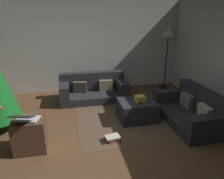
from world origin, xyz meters
name	(u,v)px	position (x,y,z in m)	size (l,w,h in m)	color
ground_plane	(90,147)	(0.00, 0.00, 0.00)	(6.40, 6.40, 0.00)	brown
rear_partition	(77,47)	(0.00, 3.14, 1.30)	(6.40, 0.12, 2.60)	beige
couch_left	(93,89)	(0.34, 2.25, 0.27)	(1.77, 0.86, 0.70)	#26262B
couch_right	(193,111)	(2.25, 0.48, 0.27)	(0.95, 1.66, 0.71)	#26262B
ottoman	(137,110)	(1.13, 0.86, 0.21)	(0.78, 0.66, 0.42)	#26262B
gift_box	(140,99)	(1.19, 0.83, 0.49)	(0.20, 0.17, 0.13)	gold
tv_remote	(139,102)	(1.14, 0.78, 0.43)	(0.05, 0.16, 0.02)	black
side_table	(30,135)	(-0.98, 0.16, 0.29)	(0.52, 0.44, 0.57)	#4C3323
laptop	(26,118)	(-1.00, 0.10, 0.63)	(0.45, 0.49, 0.18)	silver
book_stack	(113,138)	(0.44, 0.13, 0.05)	(0.30, 0.28, 0.10)	#B7332D
corner_lamp	(168,37)	(2.64, 2.69, 1.56)	(0.36, 0.36, 1.83)	black
area_rug	(136,119)	(1.13, 0.86, 0.00)	(2.60, 2.00, 0.01)	brown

